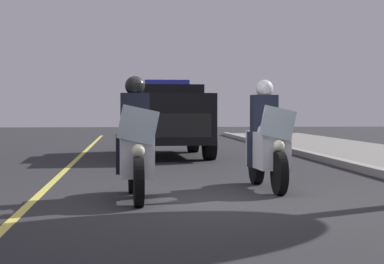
% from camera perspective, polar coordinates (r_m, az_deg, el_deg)
% --- Properties ---
extents(ground_plane, '(80.00, 80.00, 0.00)m').
position_cam_1_polar(ground_plane, '(9.23, 0.80, -5.87)').
color(ground_plane, '#28282B').
extents(lane_stripe_center, '(48.00, 0.12, 0.01)m').
position_cam_1_polar(lane_stripe_center, '(9.27, -13.42, -5.87)').
color(lane_stripe_center, '#E0D14C').
rests_on(lane_stripe_center, ground).
extents(police_motorcycle_lead_left, '(2.14, 0.59, 1.72)m').
position_cam_1_polar(police_motorcycle_lead_left, '(9.49, -4.73, -1.43)').
color(police_motorcycle_lead_left, black).
rests_on(police_motorcycle_lead_left, ground).
extents(police_motorcycle_lead_right, '(2.14, 0.59, 1.72)m').
position_cam_1_polar(police_motorcycle_lead_right, '(10.73, 6.28, -1.05)').
color(police_motorcycle_lead_right, black).
rests_on(police_motorcycle_lead_right, ground).
extents(police_suv, '(4.97, 2.23, 2.05)m').
position_cam_1_polar(police_suv, '(18.36, -2.08, 1.31)').
color(police_suv, black).
rests_on(police_suv, ground).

